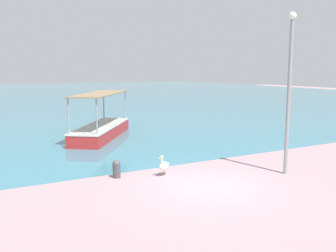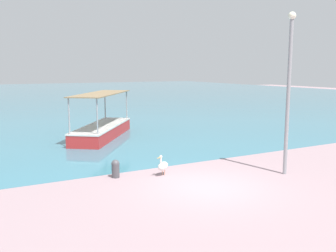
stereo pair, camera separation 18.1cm
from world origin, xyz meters
The scene contains 6 objects.
ground centered at (0.00, 0.00, 0.00)m, with size 120.00×120.00×0.00m, color gray.
harbor_water centered at (0.00, 48.00, 0.00)m, with size 110.00×90.00×0.00m, color teal.
fishing_boat_near_right centered at (-0.15, 10.53, 0.53)m, with size 5.25×6.34×2.56m.
pelican centered at (-0.66, 1.94, 0.38)m, with size 0.72×0.54×0.80m.
lamp_post centered at (3.49, -0.06, 3.33)m, with size 0.28×0.28×5.95m.
mooring_bollard centered at (-2.31, 2.52, 0.35)m, with size 0.30×0.30×0.67m.
Camera 1 is at (-7.05, -9.97, 3.95)m, focal length 40.00 mm.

